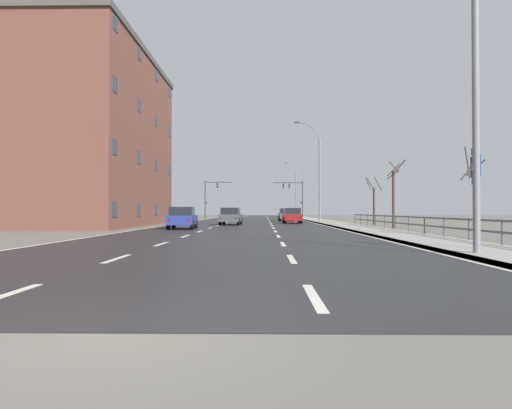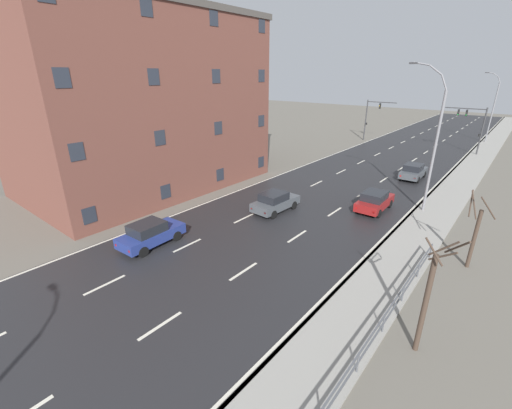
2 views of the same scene
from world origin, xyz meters
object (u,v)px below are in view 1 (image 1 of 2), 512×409
(car_mid_centre, at_px, (292,216))
(car_near_right, at_px, (183,218))
(street_lamp_midground, at_px, (318,173))
(car_far_left, at_px, (231,216))
(brick_building, at_px, (72,139))
(street_lamp_foreground, at_px, (471,71))
(street_lamp_distant, at_px, (295,190))
(highway_sign, at_px, (476,184))
(car_near_left, at_px, (286,215))
(traffic_signal_left, at_px, (210,194))
(traffic_signal_right, at_px, (295,193))

(car_mid_centre, bearing_deg, car_near_right, -121.81)
(street_lamp_midground, bearing_deg, car_far_left, -140.43)
(brick_building, bearing_deg, street_lamp_foreground, -49.96)
(street_lamp_distant, bearing_deg, street_lamp_midground, -90.09)
(highway_sign, height_order, car_near_left, highway_sign)
(street_lamp_distant, distance_m, car_far_left, 44.38)
(car_near_left, relative_size, car_mid_centre, 1.00)
(traffic_signal_left, xyz_separation_m, car_far_left, (5.78, -33.18, -3.22))
(traffic_signal_right, xyz_separation_m, car_near_right, (-10.87, -41.49, -3.34))
(street_lamp_foreground, distance_m, car_near_left, 44.89)
(highway_sign, xyz_separation_m, traffic_signal_left, (-15.54, 60.22, 1.86))
(highway_sign, bearing_deg, traffic_signal_right, 91.60)
(highway_sign, height_order, brick_building, brick_building)
(traffic_signal_right, xyz_separation_m, car_mid_centre, (-2.20, -27.09, -3.34))
(car_near_right, xyz_separation_m, brick_building, (-10.99, 7.45, 6.77))
(street_lamp_midground, bearing_deg, car_near_left, 109.19)
(street_lamp_foreground, distance_m, highway_sign, 3.68)
(brick_building, bearing_deg, traffic_signal_left, 77.17)
(street_lamp_midground, xyz_separation_m, traffic_signal_left, (-14.56, 25.92, -1.25))
(traffic_signal_left, height_order, car_far_left, traffic_signal_left)
(traffic_signal_right, xyz_separation_m, brick_building, (-21.86, -34.03, 3.43))
(car_near_left, xyz_separation_m, car_near_right, (-8.58, -25.12, 0.00))
(traffic_signal_left, xyz_separation_m, car_near_left, (11.59, -17.39, -3.22))
(car_mid_centre, bearing_deg, car_far_left, -140.14)
(street_lamp_distant, relative_size, car_far_left, 2.44)
(car_far_left, relative_size, car_mid_centre, 1.01)
(street_lamp_distant, xyz_separation_m, car_far_left, (-8.83, -43.29, -4.22))
(street_lamp_foreground, distance_m, car_far_left, 30.44)
(traffic_signal_left, relative_size, car_mid_centre, 1.50)
(street_lamp_midground, bearing_deg, brick_building, -157.93)
(highway_sign, relative_size, brick_building, 0.16)
(car_far_left, bearing_deg, street_lamp_distant, 81.24)
(highway_sign, height_order, car_near_right, highway_sign)
(street_lamp_midground, relative_size, brick_building, 0.52)
(street_lamp_distant, distance_m, car_mid_centre, 38.57)
(car_near_right, height_order, brick_building, brick_building)
(traffic_signal_left, xyz_separation_m, car_near_right, (3.01, -42.52, -3.22))
(street_lamp_midground, distance_m, street_lamp_distant, 36.04)
(street_lamp_foreground, distance_m, car_near_right, 23.08)
(brick_building, bearing_deg, street_lamp_distant, 63.43)
(car_near_right, xyz_separation_m, car_mid_centre, (8.67, 14.40, 0.00))
(street_lamp_midground, relative_size, traffic_signal_right, 1.79)
(street_lamp_foreground, height_order, traffic_signal_left, street_lamp_foreground)
(street_lamp_foreground, distance_m, street_lamp_distant, 72.07)
(car_far_left, bearing_deg, street_lamp_foreground, -70.15)
(car_far_left, xyz_separation_m, brick_building, (-13.76, -1.88, 6.77))
(brick_building, bearing_deg, car_far_left, 7.80)
(street_lamp_midground, height_order, car_near_left, street_lamp_midground)
(highway_sign, xyz_separation_m, car_mid_centre, (-3.86, 32.10, -1.36))
(street_lamp_distant, xyz_separation_m, traffic_signal_left, (-14.61, -10.11, -1.00))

